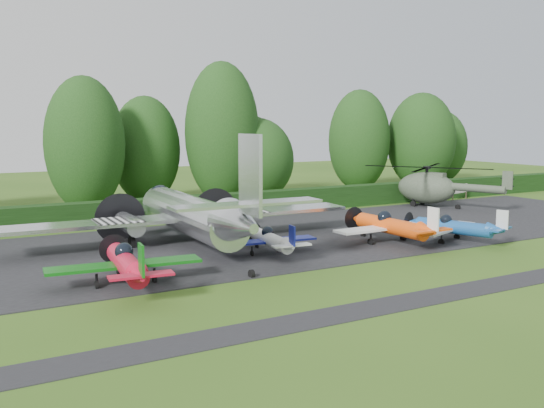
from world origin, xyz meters
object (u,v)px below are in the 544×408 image
light_plane_red (126,263)px  helicopter (427,185)px  transport_plane (192,214)px  light_plane_blue (453,227)px  sign_board (460,189)px  light_plane_white (271,240)px  light_plane_orange (391,226)px

light_plane_red → helicopter: bearing=16.9°
transport_plane → light_plane_blue: transport_plane is taller
sign_board → transport_plane: bearing=-151.1°
light_plane_blue → helicopter: size_ratio=0.49×
light_plane_red → light_plane_white: (9.76, 2.82, -0.23)m
light_plane_red → light_plane_orange: 18.61m
helicopter → sign_board: helicopter is taller
light_plane_white → light_plane_blue: light_plane_blue is taller
light_plane_orange → sign_board: size_ratio=2.80×
light_plane_orange → helicopter: bearing=40.6°
sign_board → light_plane_orange: bearing=-132.3°
light_plane_blue → light_plane_red: bearing=-159.4°
light_plane_orange → sign_board: bearing=34.8°
transport_plane → light_plane_orange: bearing=-26.9°
transport_plane → light_plane_blue: bearing=-26.2°
transport_plane → light_plane_orange: transport_plane is taller
light_plane_white → helicopter: size_ratio=0.46×
light_plane_white → light_plane_blue: (12.84, -2.54, 0.08)m
light_plane_white → light_plane_orange: bearing=-11.6°
light_plane_blue → sign_board: bearing=62.2°
light_plane_red → light_plane_orange: light_plane_orange is taller
light_plane_red → sign_board: size_ratio=2.75×
transport_plane → light_plane_red: (-6.53, -7.52, -0.95)m
light_plane_white → light_plane_blue: bearing=-17.2°
light_plane_white → light_plane_red: bearing=-169.9°
light_plane_red → helicopter: 36.47m
light_plane_blue → helicopter: (10.95, 13.98, 1.04)m
light_plane_blue → sign_board: 24.00m
transport_plane → light_plane_white: size_ratio=3.74×
helicopter → sign_board: (6.79, 2.18, -1.00)m
light_plane_orange → helicopter: 19.46m
light_plane_white → helicopter: bearing=19.7°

